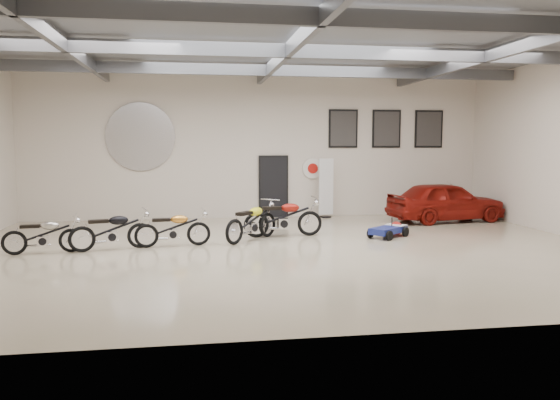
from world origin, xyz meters
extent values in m
cube|color=#BAA78E|center=(0.00, 0.00, 0.00)|extent=(16.00, 12.00, 0.01)
cube|color=slate|center=(0.00, 0.00, 5.00)|extent=(16.00, 12.00, 0.01)
cube|color=beige|center=(0.00, 6.00, 2.50)|extent=(16.00, 0.02, 5.00)
cube|color=black|center=(0.50, 5.95, 1.05)|extent=(0.92, 0.08, 2.10)
imported|color=maroon|center=(6.00, 4.00, 0.67)|extent=(2.10, 4.08, 1.33)
camera|label=1|loc=(-2.18, -12.92, 2.60)|focal=35.00mm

